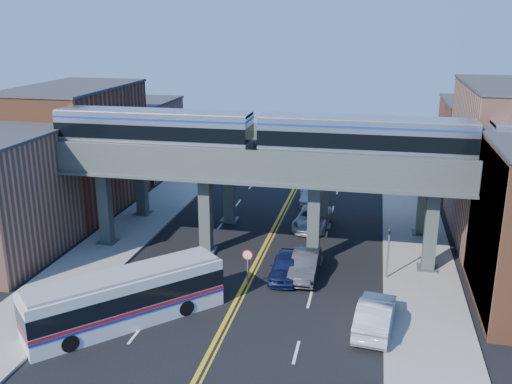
% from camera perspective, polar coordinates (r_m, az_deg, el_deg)
% --- Properties ---
extents(ground, '(120.00, 120.00, 0.00)m').
position_cam_1_polar(ground, '(35.35, -2.41, -11.50)').
color(ground, black).
rests_on(ground, ground).
extents(sidewalk_west, '(5.00, 70.00, 0.16)m').
position_cam_1_polar(sidewalk_west, '(47.55, -12.97, -4.14)').
color(sidewalk_west, gray).
rests_on(sidewalk_west, ground).
extents(sidewalk_east, '(5.00, 70.00, 0.16)m').
position_cam_1_polar(sidewalk_east, '(43.59, 15.88, -6.34)').
color(sidewalk_east, gray).
rests_on(sidewalk_east, ground).
extents(building_west_b, '(8.00, 14.00, 11.00)m').
position_cam_1_polar(building_west_b, '(54.28, -17.47, 4.10)').
color(building_west_b, brown).
rests_on(building_west_b, ground).
extents(building_west_c, '(8.00, 10.00, 8.00)m').
position_cam_1_polar(building_west_c, '(65.95, -11.93, 5.34)').
color(building_west_c, '#A26854').
rests_on(building_west_c, ground).
extents(building_east_c, '(8.00, 10.00, 9.00)m').
position_cam_1_polar(building_east_c, '(61.30, 21.72, 4.11)').
color(building_east_c, brown).
rests_on(building_east_c, ground).
extents(mural_panel, '(0.10, 9.50, 9.50)m').
position_cam_1_polar(mural_panel, '(36.78, 21.75, -3.48)').
color(mural_panel, '#29ACB2').
rests_on(mural_panel, ground).
extents(elevated_viaduct_near, '(52.00, 3.60, 7.40)m').
position_cam_1_polar(elevated_viaduct_near, '(40.24, 0.28, 2.02)').
color(elevated_viaduct_near, '#46524D').
rests_on(elevated_viaduct_near, ground).
extents(elevated_viaduct_far, '(52.00, 3.60, 7.40)m').
position_cam_1_polar(elevated_viaduct_far, '(46.92, 2.01, 4.17)').
color(elevated_viaduct_far, '#46524D').
rests_on(elevated_viaduct_far, ground).
extents(transit_train, '(44.14, 2.76, 3.22)m').
position_cam_1_polar(transit_train, '(38.86, 10.84, 5.23)').
color(transit_train, black).
rests_on(transit_train, elevated_viaduct_near).
extents(stop_sign, '(0.76, 0.09, 2.63)m').
position_cam_1_polar(stop_sign, '(37.13, -0.85, -7.00)').
color(stop_sign, slate).
rests_on(stop_sign, ground).
extents(traffic_signal, '(0.15, 0.18, 4.10)m').
position_cam_1_polar(traffic_signal, '(38.92, 13.10, -5.44)').
color(traffic_signal, slate).
rests_on(traffic_signal, ground).
extents(transit_bus, '(9.77, 10.00, 2.95)m').
position_cam_1_polar(transit_bus, '(33.92, -12.87, -10.35)').
color(transit_bus, silver).
rests_on(transit_bus, ground).
extents(car_lane_a, '(2.01, 4.81, 1.63)m').
position_cam_1_polar(car_lane_a, '(38.87, 2.98, -7.41)').
color(car_lane_a, '#10173E').
rests_on(car_lane_a, ground).
extents(car_lane_b, '(1.78, 5.04, 1.66)m').
position_cam_1_polar(car_lane_b, '(39.06, 4.92, -7.30)').
color(car_lane_b, '#323234').
rests_on(car_lane_b, ground).
extents(car_lane_c, '(3.09, 5.96, 1.61)m').
position_cam_1_polar(car_lane_c, '(48.01, 5.65, -2.65)').
color(car_lane_c, '#BABABC').
rests_on(car_lane_c, ground).
extents(car_lane_d, '(2.80, 5.74, 1.61)m').
position_cam_1_polar(car_lane_d, '(54.51, 5.57, -0.25)').
color(car_lane_d, silver).
rests_on(car_lane_d, ground).
extents(car_parked_curb, '(2.50, 5.65, 1.80)m').
position_cam_1_polar(car_parked_curb, '(33.38, 11.85, -11.94)').
color(car_parked_curb, silver).
rests_on(car_parked_curb, ground).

